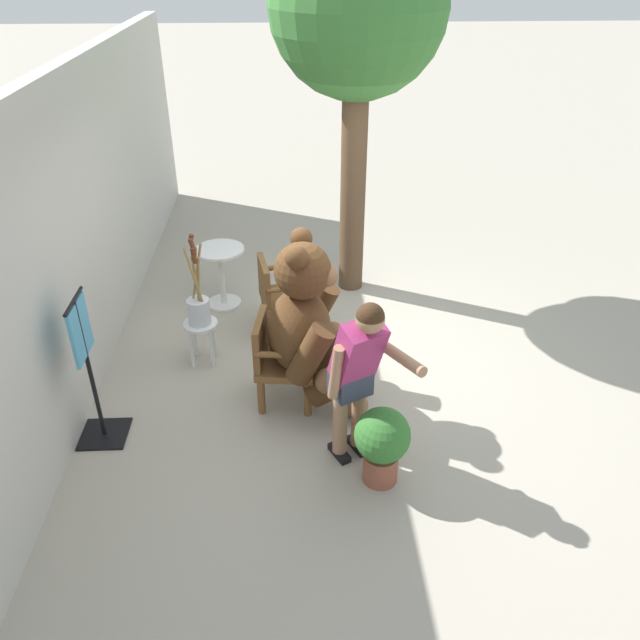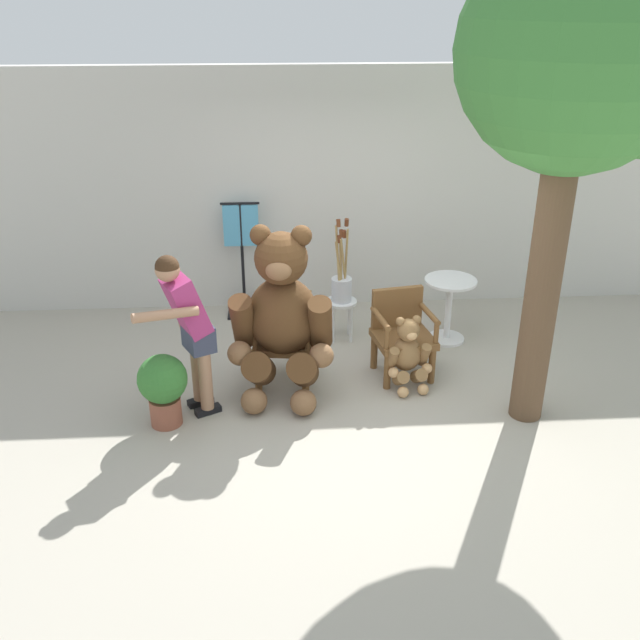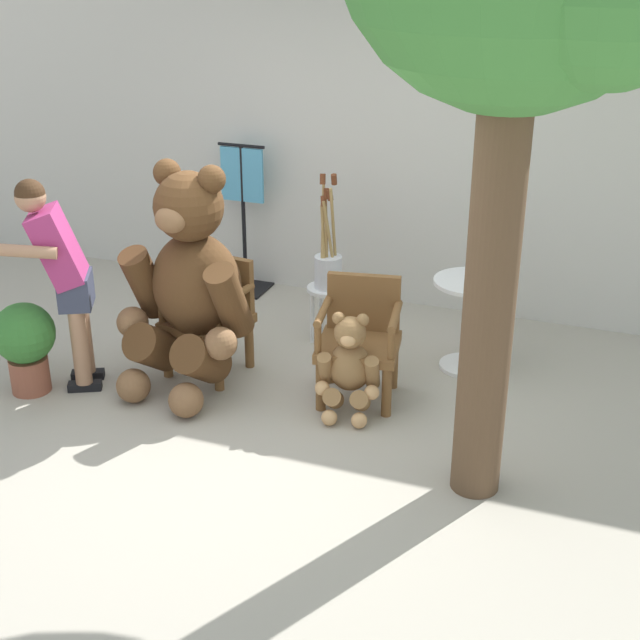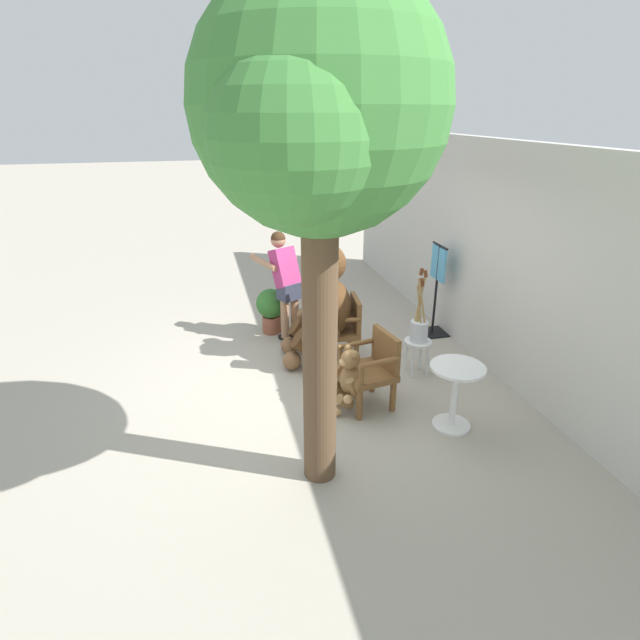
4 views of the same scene
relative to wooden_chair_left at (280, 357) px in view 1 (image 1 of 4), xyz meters
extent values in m
plane|color=#A8A091|center=(0.59, -0.55, -0.46)|extent=(60.00, 60.00, 0.00)
cube|color=beige|center=(0.59, 1.85, 0.94)|extent=(10.00, 0.16, 2.80)
cube|color=brown|center=(-0.01, -0.06, -0.06)|extent=(0.62, 0.58, 0.07)
cylinder|color=brown|center=(-0.26, -0.24, -0.28)|extent=(0.07, 0.07, 0.37)
cylinder|color=brown|center=(0.20, -0.30, -0.28)|extent=(0.07, 0.07, 0.37)
cylinder|color=brown|center=(-0.21, 0.17, -0.28)|extent=(0.07, 0.07, 0.37)
cylinder|color=brown|center=(0.25, 0.12, -0.28)|extent=(0.07, 0.07, 0.37)
cube|color=brown|center=(0.02, 0.17, 0.19)|extent=(0.52, 0.12, 0.42)
cylinder|color=brown|center=(-0.26, -0.03, 0.20)|extent=(0.11, 0.48, 0.06)
cylinder|color=brown|center=(-0.28, -0.24, 0.09)|extent=(0.05, 0.05, 0.22)
cylinder|color=brown|center=(0.24, -0.09, 0.20)|extent=(0.11, 0.48, 0.06)
cylinder|color=brown|center=(0.22, -0.30, 0.09)|extent=(0.05, 0.05, 0.22)
cube|color=brown|center=(1.18, -0.06, -0.06)|extent=(0.64, 0.61, 0.07)
cylinder|color=brown|center=(0.99, -0.31, -0.28)|extent=(0.07, 0.07, 0.37)
cylinder|color=brown|center=(1.44, -0.23, -0.28)|extent=(0.07, 0.07, 0.37)
cylinder|color=brown|center=(0.92, 0.10, -0.28)|extent=(0.07, 0.07, 0.37)
cylinder|color=brown|center=(1.37, 0.19, -0.28)|extent=(0.07, 0.07, 0.37)
cube|color=brown|center=(1.14, 0.16, 0.19)|extent=(0.52, 0.15, 0.42)
cylinder|color=brown|center=(0.93, -0.11, 0.20)|extent=(0.14, 0.48, 0.06)
cylinder|color=brown|center=(0.97, -0.31, 0.09)|extent=(0.05, 0.05, 0.22)
cylinder|color=brown|center=(1.43, -0.02, 0.20)|extent=(0.14, 0.48, 0.06)
cylinder|color=brown|center=(1.46, -0.22, 0.09)|extent=(0.05, 0.05, 0.22)
ellipsoid|color=#4C3019|center=(-0.01, -0.18, 0.29)|extent=(0.73, 0.64, 0.77)
sphere|color=#4C3019|center=(-0.01, -0.22, 0.88)|extent=(0.49, 0.49, 0.49)
ellipsoid|color=brown|center=(-0.04, -0.43, 0.85)|extent=(0.25, 0.21, 0.18)
sphere|color=black|center=(-0.04, -0.43, 0.86)|extent=(0.07, 0.07, 0.07)
sphere|color=#4C3019|center=(-0.19, -0.17, 1.09)|extent=(0.19, 0.19, 0.19)
sphere|color=#4C3019|center=(0.17, -0.22, 1.09)|extent=(0.19, 0.19, 0.19)
cylinder|color=#4C3019|center=(-0.38, -0.27, 0.29)|extent=(0.27, 0.45, 0.58)
sphere|color=brown|center=(-0.42, -0.42, 0.03)|extent=(0.23, 0.23, 0.23)
cylinder|color=#4C3019|center=(0.34, -0.35, 0.29)|extent=(0.27, 0.45, 0.58)
sphere|color=brown|center=(0.33, -0.51, 0.03)|extent=(0.23, 0.23, 0.23)
cylinder|color=#4C3019|center=(-0.25, -0.44, -0.13)|extent=(0.34, 0.51, 0.45)
sphere|color=brown|center=(-0.30, -0.67, -0.34)|extent=(0.25, 0.25, 0.25)
cylinder|color=#4C3019|center=(0.16, -0.49, -0.13)|extent=(0.34, 0.51, 0.45)
sphere|color=brown|center=(0.16, -0.72, -0.34)|extent=(0.25, 0.25, 0.25)
ellipsoid|color=olive|center=(1.18, -0.24, -0.13)|extent=(0.34, 0.30, 0.35)
sphere|color=olive|center=(1.18, -0.26, 0.14)|extent=(0.22, 0.22, 0.22)
ellipsoid|color=tan|center=(1.20, -0.35, 0.12)|extent=(0.12, 0.10, 0.08)
sphere|color=black|center=(1.20, -0.35, 0.13)|extent=(0.03, 0.03, 0.03)
sphere|color=olive|center=(1.10, -0.26, 0.23)|extent=(0.09, 0.09, 0.09)
sphere|color=olive|center=(1.26, -0.23, 0.23)|extent=(0.09, 0.09, 0.09)
cylinder|color=olive|center=(1.03, -0.33, -0.13)|extent=(0.13, 0.21, 0.26)
sphere|color=tan|center=(1.03, -0.40, -0.24)|extent=(0.10, 0.10, 0.10)
cylinder|color=olive|center=(1.35, -0.27, -0.13)|extent=(0.13, 0.21, 0.26)
sphere|color=tan|center=(1.37, -0.34, -0.24)|extent=(0.10, 0.10, 0.10)
cylinder|color=olive|center=(1.11, -0.38, -0.31)|extent=(0.16, 0.23, 0.20)
sphere|color=tan|center=(1.12, -0.49, -0.41)|extent=(0.11, 0.11, 0.11)
cylinder|color=olive|center=(1.29, -0.35, -0.31)|extent=(0.16, 0.23, 0.20)
sphere|color=tan|center=(1.32, -0.45, -0.41)|extent=(0.11, 0.11, 0.11)
cube|color=black|center=(-0.80, -0.49, -0.43)|extent=(0.25, 0.19, 0.06)
cylinder|color=#A37556|center=(-0.80, -0.49, 0.01)|extent=(0.12, 0.12, 0.82)
cube|color=black|center=(-0.72, -0.65, -0.43)|extent=(0.25, 0.19, 0.06)
cylinder|color=#A37556|center=(-0.72, -0.65, 0.01)|extent=(0.12, 0.12, 0.82)
cube|color=#33384C|center=(-0.76, -0.57, 0.29)|extent=(0.33, 0.37, 0.24)
cube|color=#9E2D66|center=(-0.84, -0.61, 0.61)|extent=(0.47, 0.45, 0.58)
sphere|color=#A37556|center=(-0.96, -0.67, 0.97)|extent=(0.21, 0.21, 0.21)
sphere|color=#382314|center=(-0.96, -0.67, 0.99)|extent=(0.21, 0.21, 0.21)
cylinder|color=#A37556|center=(-0.98, -0.89, 0.66)|extent=(0.54, 0.33, 0.14)
cylinder|color=#A37556|center=(-0.93, -0.44, 0.49)|extent=(0.18, 0.15, 0.51)
cylinder|color=silver|center=(0.64, 0.79, -0.02)|extent=(0.34, 0.34, 0.03)
cylinder|color=silver|center=(0.74, 0.89, -0.25)|extent=(0.04, 0.04, 0.43)
cylinder|color=silver|center=(0.54, 0.89, -0.25)|extent=(0.04, 0.04, 0.43)
cylinder|color=silver|center=(0.74, 0.69, -0.25)|extent=(0.04, 0.04, 0.43)
cylinder|color=silver|center=(0.54, 0.69, -0.25)|extent=(0.04, 0.04, 0.43)
cylinder|color=silver|center=(0.64, 0.79, 0.13)|extent=(0.22, 0.22, 0.26)
cylinder|color=#997A47|center=(0.66, 0.77, 0.40)|extent=(0.10, 0.10, 0.64)
cylinder|color=#592D19|center=(0.66, 0.77, 0.76)|extent=(0.05, 0.05, 0.09)
cylinder|color=#997A47|center=(0.60, 0.78, 0.46)|extent=(0.06, 0.16, 0.76)
cylinder|color=#592D19|center=(0.60, 0.78, 0.88)|extent=(0.05, 0.06, 0.09)
cylinder|color=#997A47|center=(0.63, 0.78, 0.40)|extent=(0.05, 0.05, 0.65)
cylinder|color=#592D19|center=(0.63, 0.78, 0.77)|extent=(0.05, 0.05, 0.08)
cylinder|color=#997A47|center=(0.68, 0.79, 0.46)|extent=(0.03, 0.19, 0.75)
cylinder|color=#592D19|center=(0.68, 0.79, 0.88)|extent=(0.04, 0.06, 0.09)
cylinder|color=#997A47|center=(0.61, 0.77, 0.37)|extent=(0.09, 0.12, 0.59)
cylinder|color=#592D19|center=(0.61, 0.77, 0.71)|extent=(0.05, 0.06, 0.09)
cylinder|color=white|center=(1.80, 0.69, 0.24)|extent=(0.56, 0.56, 0.03)
cylinder|color=white|center=(1.80, 0.69, -0.12)|extent=(0.07, 0.07, 0.69)
cylinder|color=white|center=(1.80, 0.69, -0.45)|extent=(0.40, 0.40, 0.03)
cylinder|color=brown|center=(2.19, -0.85, 0.86)|extent=(0.29, 0.29, 2.64)
sphere|color=#3D7F38|center=(2.19, -0.85, 2.68)|extent=(1.81, 1.81, 1.81)
sphere|color=#3D7F38|center=(2.64, -1.12, 2.50)|extent=(1.09, 1.09, 1.09)
cylinder|color=brown|center=(-1.08, -0.79, -0.33)|extent=(0.28, 0.28, 0.26)
sphere|color=#33702D|center=(-1.08, -0.79, 0.00)|extent=(0.44, 0.44, 0.44)
cube|color=black|center=(-0.45, 1.54, -0.45)|extent=(0.40, 0.40, 0.02)
cylinder|color=black|center=(-0.45, 1.54, 0.21)|extent=(0.04, 0.04, 1.35)
cylinder|color=black|center=(-0.45, 1.54, 0.89)|extent=(0.44, 0.03, 0.03)
cube|color=#4C99BF|center=(-0.45, 1.54, 0.63)|extent=(0.40, 0.03, 0.48)
camera|label=1|loc=(-4.66, -0.14, 3.26)|focal=35.00mm
camera|label=2|loc=(-0.05, -6.27, 3.15)|focal=40.00mm
camera|label=3|loc=(2.91, -5.41, 2.66)|focal=50.00mm
camera|label=4|loc=(5.79, -1.74, 2.66)|focal=28.00mm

